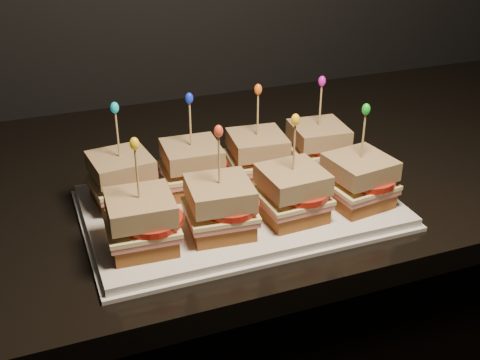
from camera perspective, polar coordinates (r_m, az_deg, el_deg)
name	(u,v)px	position (r m, az deg, el deg)	size (l,w,h in m)	color
cabinet	(266,357)	(1.37, 2.45, -16.45)	(2.49, 0.68, 0.90)	black
granite_slab	(271,166)	(1.10, 2.93, 1.32)	(2.53, 0.72, 0.04)	black
platter	(240,207)	(0.91, 0.00, -2.57)	(0.45, 0.28, 0.02)	white
platter_rim	(240,210)	(0.91, 0.00, -2.89)	(0.46, 0.29, 0.01)	white
sandwich_0_bread_bot	(124,194)	(0.92, -10.98, -1.33)	(0.08, 0.08, 0.02)	brown
sandwich_0_ham	(123,185)	(0.91, -11.06, -0.48)	(0.09, 0.09, 0.01)	#CC665B
sandwich_0_cheese	(122,181)	(0.91, -11.10, -0.09)	(0.09, 0.09, 0.01)	#F1DF98
sandwich_0_tomato	(131,177)	(0.90, -10.33, 0.29)	(0.08, 0.08, 0.01)	#B32013
sandwich_0_bread_top	(121,165)	(0.90, -11.25, 1.40)	(0.08, 0.08, 0.03)	brown
sandwich_0_pick	(118,137)	(0.88, -11.52, 3.99)	(0.00, 0.00, 0.09)	tan
sandwich_0_frill	(115,108)	(0.86, -11.80, 6.73)	(0.01, 0.01, 0.02)	#12B3C3
sandwich_1_bread_bot	(193,182)	(0.94, -4.51, -0.20)	(0.08, 0.08, 0.02)	brown
sandwich_1_ham	(192,173)	(0.93, -4.54, 0.64)	(0.09, 0.09, 0.01)	#CC665B
sandwich_1_cheese	(192,169)	(0.93, -4.56, 1.02)	(0.09, 0.09, 0.01)	#F1DF98
sandwich_1_tomato	(201,165)	(0.92, -3.75, 1.40)	(0.08, 0.08, 0.01)	#B32013
sandwich_1_bread_top	(192,154)	(0.92, -4.62, 2.49)	(0.08, 0.08, 0.03)	brown
sandwich_1_pick	(190,127)	(0.90, -4.73, 5.05)	(0.00, 0.00, 0.09)	tan
sandwich_1_frill	(189,98)	(0.88, -4.84, 7.74)	(0.01, 0.01, 0.02)	#1128DB
sandwich_2_bread_bot	(257,171)	(0.97, 1.62, 0.87)	(0.08, 0.08, 0.02)	brown
sandwich_2_ham	(257,162)	(0.96, 1.63, 1.69)	(0.09, 0.09, 0.01)	#CC665B
sandwich_2_cheese	(257,158)	(0.96, 1.63, 2.07)	(0.09, 0.09, 0.01)	#F1DF98
sandwich_2_tomato	(266,154)	(0.96, 2.44, 2.43)	(0.08, 0.08, 0.01)	#B32013
sandwich_2_bread_top	(257,143)	(0.95, 1.65, 3.50)	(0.08, 0.08, 0.03)	brown
sandwich_2_pick	(258,117)	(0.93, 1.69, 5.98)	(0.00, 0.00, 0.09)	tan
sandwich_2_frill	(258,89)	(0.92, 1.73, 8.59)	(0.01, 0.01, 0.02)	orange
sandwich_3_bread_bot	(317,160)	(1.01, 7.29, 1.85)	(0.08, 0.08, 0.02)	brown
sandwich_3_ham	(317,152)	(1.01, 7.34, 2.64)	(0.09, 0.09, 0.01)	#CC665B
sandwich_3_cheese	(318,148)	(1.00, 7.37, 3.01)	(0.09, 0.09, 0.01)	#F1DF98
sandwich_3_tomato	(326,144)	(1.00, 8.16, 3.36)	(0.08, 0.08, 0.01)	#B32013
sandwich_3_bread_top	(319,134)	(0.99, 7.46, 4.38)	(0.08, 0.08, 0.03)	brown
sandwich_3_pick	(320,108)	(0.98, 7.62, 6.77)	(0.00, 0.00, 0.09)	tan
sandwich_3_frill	(322,81)	(0.96, 7.79, 9.28)	(0.01, 0.01, 0.02)	#CC13B4
sandwich_4_bread_bot	(143,239)	(0.81, -9.19, -5.54)	(0.08, 0.08, 0.02)	brown
sandwich_4_ham	(142,229)	(0.80, -9.27, -4.61)	(0.09, 0.09, 0.01)	#CC665B
sandwich_4_cheese	(142,225)	(0.80, -9.31, -4.19)	(0.09, 0.09, 0.01)	#F1DF98
sandwich_4_tomato	(151,220)	(0.79, -8.41, -3.79)	(0.08, 0.08, 0.01)	#B32013
sandwich_4_bread_top	(140,207)	(0.78, -9.46, -2.56)	(0.08, 0.08, 0.03)	brown
sandwich_4_pick	(137,177)	(0.76, -9.71, 0.32)	(0.00, 0.00, 0.09)	tan
sandwich_4_frill	(134,144)	(0.74, -9.98, 3.41)	(0.01, 0.01, 0.02)	yellow
sandwich_5_bread_bot	(220,223)	(0.83, -1.89, -4.14)	(0.08, 0.08, 0.02)	brown
sandwich_5_ham	(220,214)	(0.82, -1.91, -3.23)	(0.09, 0.09, 0.01)	#CC665B
sandwich_5_cheese	(220,209)	(0.82, -1.92, -2.81)	(0.09, 0.09, 0.01)	#F1DF98
sandwich_5_tomato	(230,205)	(0.81, -0.99, -2.40)	(0.08, 0.08, 0.01)	#B32013
sandwich_5_bread_top	(220,193)	(0.81, -1.94, -1.20)	(0.08, 0.08, 0.03)	brown
sandwich_5_pick	(219,163)	(0.79, -2.00, 1.63)	(0.00, 0.00, 0.09)	tan
sandwich_5_frill	(219,131)	(0.77, -2.05, 4.65)	(0.01, 0.01, 0.02)	red
sandwich_6_bread_bot	(291,209)	(0.87, 4.89, -2.78)	(0.08, 0.08, 0.02)	brown
sandwich_6_ham	(292,200)	(0.86, 4.93, -1.89)	(0.09, 0.09, 0.01)	#CC665B
sandwich_6_cheese	(292,196)	(0.85, 4.95, -1.48)	(0.09, 0.09, 0.01)	#F1DF98
sandwich_6_tomato	(302,191)	(0.85, 5.87, -1.09)	(0.08, 0.08, 0.01)	#B32013
sandwich_6_bread_top	(293,179)	(0.84, 5.02, 0.08)	(0.08, 0.08, 0.03)	brown
sandwich_6_pick	(294,150)	(0.82, 5.15, 2.81)	(0.00, 0.00, 0.09)	tan
sandwich_6_frill	(295,120)	(0.80, 5.28, 5.71)	(0.01, 0.01, 0.02)	yellow
sandwich_7_bread_bot	(357,196)	(0.91, 11.04, -1.50)	(0.08, 0.08, 0.02)	brown
sandwich_7_ham	(358,187)	(0.91, 11.12, -0.65)	(0.09, 0.09, 0.01)	#CC665B
sandwich_7_cheese	(358,183)	(0.90, 11.16, -0.26)	(0.09, 0.09, 0.01)	#F1DF98
sandwich_7_tomato	(368,179)	(0.90, 12.06, 0.12)	(0.08, 0.08, 0.01)	#B32013
sandwich_7_bread_top	(360,167)	(0.89, 11.32, 1.23)	(0.08, 0.08, 0.03)	brown
sandwich_7_pick	(363,139)	(0.87, 11.58, 3.83)	(0.00, 0.00, 0.09)	tan
sandwich_7_frill	(366,109)	(0.86, 11.87, 6.58)	(0.01, 0.01, 0.02)	green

